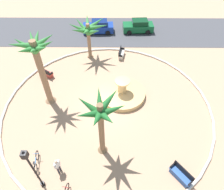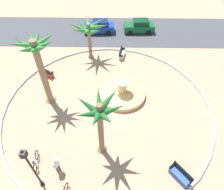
# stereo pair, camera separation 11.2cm
# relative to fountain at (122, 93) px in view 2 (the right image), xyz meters

# --- Properties ---
(ground_plane) EXTENTS (80.00, 80.00, 0.00)m
(ground_plane) POSITION_rel_fountain_xyz_m (-1.32, -1.38, -0.28)
(ground_plane) COLOR tan
(plaza_curb) EXTENTS (18.41, 18.41, 0.20)m
(plaza_curb) POSITION_rel_fountain_xyz_m (-1.32, -1.38, -0.18)
(plaza_curb) COLOR silver
(plaza_curb) RESTS_ON ground
(street_asphalt) EXTENTS (48.00, 8.00, 0.03)m
(street_asphalt) POSITION_rel_fountain_xyz_m (-1.32, 12.22, -0.27)
(street_asphalt) COLOR #424247
(street_asphalt) RESTS_ON ground
(fountain) EXTENTS (4.38, 4.38, 1.85)m
(fountain) POSITION_rel_fountain_xyz_m (0.00, 0.00, 0.00)
(fountain) COLOR tan
(fountain) RESTS_ON ground
(palm_tree_near_fountain) EXTENTS (4.27, 4.32, 4.35)m
(palm_tree_near_fountain) POSITION_rel_fountain_xyz_m (-3.52, 6.18, 3.09)
(palm_tree_near_fountain) COLOR #8E6B4C
(palm_tree_near_fountain) RESTS_ON ground
(palm_tree_by_curb) EXTENTS (3.33, 3.29, 6.54)m
(palm_tree_by_curb) POSITION_rel_fountain_xyz_m (-6.59, -0.77, 4.53)
(palm_tree_by_curb) COLOR #8E6B4C
(palm_tree_by_curb) RESTS_ON ground
(palm_tree_mid_plaza) EXTENTS (3.20, 3.30, 5.39)m
(palm_tree_mid_plaza) POSITION_rel_fountain_xyz_m (-1.57, -5.80, 3.83)
(palm_tree_mid_plaza) COLOR brown
(palm_tree_mid_plaza) RESTS_ON ground
(bench_east) EXTENTS (0.79, 1.66, 1.00)m
(bench_east) POSITION_rel_fountain_xyz_m (0.09, 6.29, 0.06)
(bench_east) COLOR beige
(bench_east) RESTS_ON ground
(bench_west) EXTENTS (1.38, 1.57, 1.00)m
(bench_west) POSITION_rel_fountain_xyz_m (3.74, -7.81, 0.06)
(bench_west) COLOR #335BA8
(bench_west) RESTS_ON ground
(bench_north) EXTENTS (1.61, 1.29, 1.00)m
(bench_north) POSITION_rel_fountain_xyz_m (-7.81, 2.79, 0.06)
(bench_north) COLOR #B73D33
(bench_north) RESTS_ON ground
(lamppost) EXTENTS (0.32, 0.32, 4.42)m
(lamppost) POSITION_rel_fountain_xyz_m (-5.46, -8.37, 2.30)
(lamppost) COLOR black
(lamppost) RESTS_ON ground
(bicycle_by_lamppost) EXTENTS (0.46, 1.71, 0.94)m
(bicycle_by_lamppost) POSITION_rel_fountain_xyz_m (-6.19, -6.97, 0.10)
(bicycle_by_lamppost) COLOR black
(bicycle_by_lamppost) RESTS_ON ground
(person_cyclist_helmet) EXTENTS (0.35, 0.47, 1.60)m
(person_cyclist_helmet) POSITION_rel_fountain_xyz_m (-4.50, -7.47, 0.61)
(person_cyclist_helmet) COLOR #33333D
(person_cyclist_helmet) RESTS_ON ground
(parked_car_leftmost) EXTENTS (4.09, 2.10, 1.67)m
(parked_car_leftmost) POSITION_rel_fountain_xyz_m (-2.84, 11.93, 0.49)
(parked_car_leftmost) COLOR navy
(parked_car_leftmost) RESTS_ON ground
(parked_car_second) EXTENTS (4.08, 2.08, 1.67)m
(parked_car_second) POSITION_rel_fountain_xyz_m (2.49, 12.16, 0.49)
(parked_car_second) COLOR #145B2D
(parked_car_second) RESTS_ON ground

